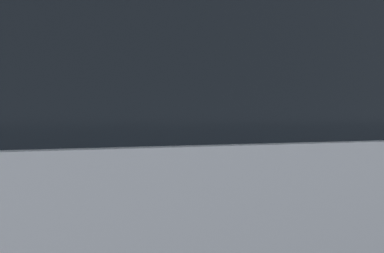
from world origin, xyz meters
TOP-DOWN VIEW (x-y plane):
  - sidewalk_curb at (0.00, 1.16)m, footprint 36.00×2.31m
  - parking_meter at (-0.07, 0.33)m, footprint 0.18×0.20m
  - pedestrian_at_meter at (0.42, 0.41)m, footprint 0.61×0.60m
  - parked_hatchback_white at (-0.69, -1.21)m, footprint 4.01×1.79m
  - background_railing at (0.00, 2.12)m, footprint 24.06×0.06m
  - backdrop_wall at (0.00, 4.43)m, footprint 32.00×0.50m

SIDE VIEW (x-z plane):
  - sidewalk_curb at x=0.00m, z-range 0.00..0.14m
  - background_railing at x=0.00m, z-range 0.37..1.43m
  - parked_hatchback_white at x=-0.69m, z-range 0.01..1.82m
  - pedestrian_at_meter at x=0.42m, z-range 0.25..1.91m
  - parking_meter at x=-0.07m, z-range 0.47..1.87m
  - backdrop_wall at x=0.00m, z-range 0.00..2.70m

